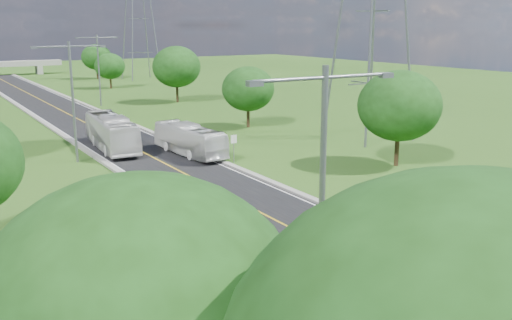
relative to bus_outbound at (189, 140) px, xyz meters
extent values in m
plane|color=#2C5117|center=(-3.20, 17.59, -1.40)|extent=(260.00, 260.00, 0.00)
cube|color=black|center=(-3.20, 23.59, -1.37)|extent=(8.00, 150.00, 0.06)
cube|color=gray|center=(-7.45, 23.59, -1.29)|extent=(0.50, 150.00, 0.22)
cube|color=gray|center=(1.05, 23.59, -1.29)|extent=(0.50, 150.00, 0.22)
cylinder|color=slate|center=(2.00, -4.41, -0.20)|extent=(0.08, 0.08, 2.40)
cube|color=white|center=(2.00, -4.44, 0.60)|extent=(0.55, 0.04, 0.70)
cube|color=gray|center=(6.80, 97.59, -0.40)|extent=(1.20, 3.00, 2.00)
cylinder|color=slate|center=(-9.20, -30.41, 3.60)|extent=(0.22, 0.22, 10.00)
cylinder|color=slate|center=(-10.60, -30.41, 8.20)|extent=(2.80, 0.12, 0.12)
cylinder|color=slate|center=(-7.80, -30.41, 8.20)|extent=(2.80, 0.12, 0.12)
cube|color=slate|center=(-11.90, -30.41, 8.15)|extent=(0.50, 0.25, 0.18)
cube|color=slate|center=(-6.50, -30.41, 8.15)|extent=(0.50, 0.25, 0.18)
cylinder|color=slate|center=(-9.20, 2.59, 3.60)|extent=(0.22, 0.22, 10.00)
cylinder|color=slate|center=(-10.60, 2.59, 8.20)|extent=(2.80, 0.12, 0.12)
cylinder|color=slate|center=(-7.80, 2.59, 8.20)|extent=(2.80, 0.12, 0.12)
cube|color=slate|center=(-11.90, 2.59, 8.15)|extent=(0.50, 0.25, 0.18)
cube|color=slate|center=(-6.50, 2.59, 8.15)|extent=(0.50, 0.25, 0.18)
cylinder|color=slate|center=(2.80, 35.59, 3.60)|extent=(0.22, 0.22, 10.00)
cylinder|color=slate|center=(1.40, 35.59, 8.20)|extent=(2.80, 0.12, 0.12)
cylinder|color=slate|center=(4.20, 35.59, 8.20)|extent=(2.80, 0.12, 0.12)
cube|color=slate|center=(0.10, 35.59, 8.15)|extent=(0.50, 0.25, 0.18)
cube|color=slate|center=(5.50, 35.59, 8.15)|extent=(0.50, 0.25, 0.18)
ellipsoid|color=#183E11|center=(-17.20, -34.41, 3.87)|extent=(7.14, 7.14, 6.07)
cylinder|color=black|center=(12.80, -12.41, 0.04)|extent=(0.36, 0.36, 2.88)
ellipsoid|color=#183E11|center=(12.80, -12.41, 3.56)|extent=(6.72, 6.72, 5.71)
cylinder|color=black|center=(11.80, 9.59, -0.14)|extent=(0.36, 0.36, 2.52)
ellipsoid|color=#183E11|center=(11.80, 9.59, 2.94)|extent=(5.88, 5.88, 5.00)
cylinder|color=black|center=(13.80, 33.59, 0.13)|extent=(0.36, 0.36, 3.06)
ellipsoid|color=#183E11|center=(13.80, 33.59, 3.87)|extent=(7.14, 7.14, 6.07)
cylinder|color=black|center=(11.30, 57.59, -0.23)|extent=(0.36, 0.36, 2.34)
ellipsoid|color=#183E11|center=(11.30, 57.59, 2.63)|extent=(5.46, 5.46, 4.64)
cylinder|color=black|center=(14.80, 77.59, -0.05)|extent=(0.36, 0.36, 2.70)
ellipsoid|color=#183E11|center=(14.80, 77.59, 3.25)|extent=(6.30, 6.30, 5.36)
imported|color=silver|center=(0.00, 0.00, 0.00)|extent=(2.90, 9.76, 2.68)
imported|color=silver|center=(-5.10, 5.98, 0.23)|extent=(3.62, 11.44, 3.13)
camera|label=1|loc=(-20.91, -45.08, 9.86)|focal=40.00mm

